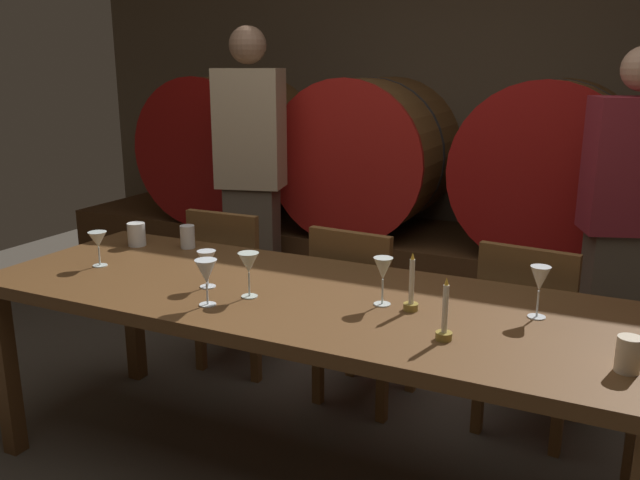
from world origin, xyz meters
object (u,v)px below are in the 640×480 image
(wine_glass_right, at_px, (383,270))
(wine_glass_far_left, at_px, (98,241))
(chair_center, at_px, (360,308))
(chair_right, at_px, (529,331))
(guest_left, at_px, (251,180))
(wine_glass_center_right, at_px, (248,264))
(dining_table, at_px, (302,310))
(candle_left, at_px, (411,294))
(wine_glass_far_right, at_px, (540,280))
(chair_left, at_px, (235,282))
(candle_right, at_px, (444,323))
(wine_barrel_far_left, at_px, (232,146))
(guest_right, at_px, (624,233))
(wine_glass_left, at_px, (207,261))
(cup_center, at_px, (188,237))
(cup_right, at_px, (628,354))
(wine_barrel_center_right, at_px, (551,166))
(wine_glass_center_left, at_px, (206,272))
(wine_barrel_center_left, at_px, (371,155))
(cup_left, at_px, (137,234))

(wine_glass_right, bearing_deg, wine_glass_far_left, -176.27)
(chair_center, bearing_deg, chair_right, -170.50)
(guest_left, height_order, wine_glass_center_right, guest_left)
(dining_table, bearing_deg, wine_glass_far_left, -175.55)
(dining_table, height_order, candle_left, candle_left)
(guest_left, xyz_separation_m, wine_glass_far_right, (1.80, -1.11, -0.03))
(chair_left, xyz_separation_m, candle_right, (1.35, -0.91, 0.34))
(wine_glass_center_right, bearing_deg, wine_glass_far_left, 175.67)
(wine_barrel_far_left, xyz_separation_m, guest_right, (2.62, -0.81, -0.17))
(candle_left, bearing_deg, dining_table, 179.98)
(chair_center, bearing_deg, candle_right, 131.38)
(wine_glass_left, bearing_deg, cup_center, 134.02)
(wine_barrel_far_left, bearing_deg, cup_center, -63.55)
(chair_right, relative_size, cup_right, 8.68)
(chair_center, xyz_separation_m, wine_glass_center_right, (-0.13, -0.76, 0.41))
(wine_glass_far_right, bearing_deg, chair_left, 159.66)
(wine_barrel_center_right, height_order, cup_right, wine_barrel_center_right)
(chair_left, relative_size, chair_right, 1.00)
(guest_right, distance_m, wine_glass_center_left, 1.91)
(chair_center, distance_m, guest_right, 1.25)
(candle_left, relative_size, cup_right, 2.04)
(chair_right, relative_size, wine_glass_left, 6.16)
(chair_center, distance_m, wine_glass_far_right, 1.07)
(candle_left, bearing_deg, wine_barrel_center_left, 115.34)
(wine_barrel_center_left, relative_size, candle_left, 4.81)
(wine_glass_left, xyz_separation_m, cup_center, (-0.41, 0.42, -0.05))
(wine_barrel_far_left, bearing_deg, cup_left, -71.41)
(candle_left, relative_size, wine_glass_center_right, 1.24)
(candle_left, bearing_deg, cup_left, 169.92)
(guest_right, xyz_separation_m, wine_glass_center_left, (-1.29, -1.41, 0.04))
(guest_left, distance_m, candle_left, 1.87)
(dining_table, distance_m, cup_right, 1.13)
(wine_barrel_far_left, height_order, guest_right, guest_right)
(wine_barrel_center_right, distance_m, dining_table, 2.08)
(chair_right, bearing_deg, cup_right, 119.29)
(guest_right, bearing_deg, candle_right, 51.29)
(wine_barrel_center_left, xyz_separation_m, chair_left, (-0.26, -1.25, -0.53))
(wine_barrel_center_left, xyz_separation_m, wine_glass_far_left, (-0.42, -2.03, -0.14))
(cup_left, bearing_deg, guest_left, 88.47)
(wine_barrel_far_left, height_order, wine_glass_far_left, wine_barrel_far_left)
(guest_left, xyz_separation_m, wine_glass_right, (1.29, -1.22, -0.03))
(wine_glass_right, bearing_deg, candle_right, -36.63)
(wine_barrel_center_left, distance_m, cup_center, 1.66)
(candle_right, bearing_deg, wine_glass_center_left, -175.58)
(chair_left, height_order, candle_left, candle_left)
(candle_right, bearing_deg, chair_left, 146.24)
(wine_barrel_center_left, xyz_separation_m, guest_left, (-0.47, -0.72, -0.09))
(wine_barrel_center_right, bearing_deg, wine_glass_far_right, -83.71)
(wine_barrel_center_left, bearing_deg, dining_table, -75.53)
(chair_center, xyz_separation_m, wine_glass_left, (-0.33, -0.73, 0.38))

